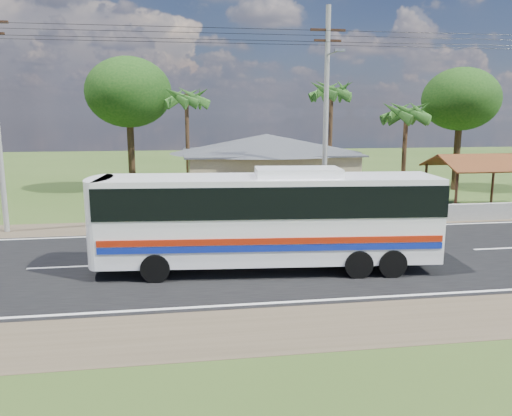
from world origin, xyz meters
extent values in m
plane|color=#31491A|center=(0.00, 0.00, 0.00)|extent=(120.00, 120.00, 0.00)
cube|color=black|center=(0.00, 0.00, 0.01)|extent=(120.00, 10.00, 0.02)
cube|color=brown|center=(0.00, 6.50, 0.01)|extent=(120.00, 3.00, 0.01)
cube|color=brown|center=(0.00, -6.50, 0.01)|extent=(120.00, 3.00, 0.01)
cube|color=silver|center=(0.00, 4.70, 0.03)|extent=(120.00, 0.15, 0.01)
cube|color=silver|center=(0.00, -4.70, 0.03)|extent=(120.00, 0.15, 0.01)
cube|color=silver|center=(0.00, 0.00, 0.03)|extent=(120.00, 0.15, 0.01)
cube|color=tan|center=(1.00, 13.00, 1.60)|extent=(10.00, 8.00, 3.20)
cube|color=#4C4F54|center=(1.00, 13.00, 3.25)|extent=(10.60, 8.60, 0.10)
pyramid|color=#4C4F54|center=(1.00, 13.00, 4.40)|extent=(12.40, 10.00, 1.20)
cube|color=black|center=(-2.00, 8.98, 1.70)|extent=(1.20, 0.08, 1.20)
cube|color=black|center=(1.00, 8.98, 1.70)|extent=(1.20, 0.08, 1.20)
cube|color=black|center=(4.00, 8.98, 1.70)|extent=(1.20, 0.08, 1.20)
cylinder|color=#3C2416|center=(10.70, 6.70, 1.30)|extent=(0.16, 0.16, 2.60)
cylinder|color=#3C2416|center=(10.70, 10.30, 1.30)|extent=(0.16, 0.16, 2.60)
cylinder|color=#3C2416|center=(15.30, 10.30, 1.30)|extent=(0.16, 0.16, 2.60)
cube|color=brown|center=(13.00, 7.40, 2.90)|extent=(5.20, 2.28, 0.90)
cube|color=brown|center=(13.00, 9.60, 2.90)|extent=(5.20, 2.28, 0.90)
cube|color=#3C2416|center=(13.00, 8.50, 3.25)|extent=(5.20, 0.12, 0.12)
cube|color=#9E9E99|center=(12.00, 5.60, 0.45)|extent=(7.00, 0.30, 0.90)
cylinder|color=#9E9E99|center=(3.00, 6.50, 5.50)|extent=(0.26, 0.26, 11.00)
cube|color=#3C2416|center=(3.00, 6.50, 9.80)|extent=(1.80, 0.12, 0.12)
cube|color=#3C2416|center=(3.00, 6.50, 9.30)|extent=(1.40, 0.10, 0.10)
cylinder|color=gray|center=(3.00, 5.50, 8.60)|extent=(0.08, 2.00, 0.08)
cube|color=gray|center=(3.00, 4.50, 8.60)|extent=(0.50, 0.18, 0.12)
cylinder|color=black|center=(-5.00, 6.50, 9.60)|extent=(16.00, 0.02, 0.02)
cylinder|color=black|center=(10.50, 6.50, 9.60)|extent=(15.00, 0.02, 0.02)
cylinder|color=#47301E|center=(9.50, 11.00, 3.00)|extent=(0.28, 0.28, 6.00)
cylinder|color=#47301E|center=(6.00, 15.50, 3.75)|extent=(0.28, 0.28, 7.50)
cylinder|color=#47301E|center=(-4.00, 16.00, 3.50)|extent=(0.28, 0.28, 7.00)
cylinder|color=#47301E|center=(-8.00, 18.00, 2.97)|extent=(0.50, 0.50, 5.95)
ellipsoid|color=#12360E|center=(-8.00, 18.00, 7.15)|extent=(6.00, 6.00, 4.92)
cylinder|color=#47301E|center=(16.00, 16.00, 2.80)|extent=(0.50, 0.50, 5.60)
ellipsoid|color=#12360E|center=(16.00, 16.00, 6.72)|extent=(5.60, 5.60, 4.59)
cube|color=white|center=(-1.30, -1.33, 1.96)|extent=(12.26, 3.51, 3.02)
cube|color=black|center=(-1.30, -1.33, 2.72)|extent=(12.31, 3.57, 1.11)
cube|color=black|center=(-7.33, -0.83, 2.37)|extent=(0.31, 2.32, 1.81)
cube|color=#A31E0A|center=(-1.41, -2.61, 1.41)|extent=(11.85, 1.02, 0.22)
cube|color=#0D2094|center=(-1.41, -2.61, 1.16)|extent=(11.85, 1.02, 0.22)
cube|color=white|center=(-0.30, -1.41, 3.63)|extent=(3.15, 1.86, 0.30)
cylinder|color=black|center=(-5.41, -2.15, 0.50)|extent=(1.03, 0.43, 1.01)
cylinder|color=black|center=(-5.22, 0.16, 0.50)|extent=(1.03, 0.43, 1.01)
cylinder|color=black|center=(1.61, -2.74, 0.50)|extent=(1.03, 0.43, 1.01)
cylinder|color=black|center=(1.81, -0.43, 0.50)|extent=(1.03, 0.43, 1.01)
cylinder|color=black|center=(2.82, -2.84, 0.50)|extent=(1.03, 0.43, 1.01)
cylinder|color=black|center=(3.01, -0.53, 0.50)|extent=(1.03, 0.43, 1.01)
imported|color=black|center=(3.34, 5.19, 0.44)|extent=(1.78, 1.08, 0.89)
camera|label=1|loc=(-4.41, -18.84, 5.72)|focal=35.00mm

